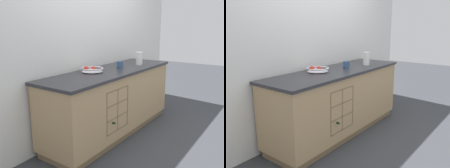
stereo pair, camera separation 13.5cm
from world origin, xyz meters
TOP-DOWN VIEW (x-y plane):
  - ground_plane at (0.00, 0.00)m, footprint 14.00×14.00m
  - back_wall at (0.00, 0.38)m, footprint 4.63×0.06m
  - kitchen_island at (-0.00, -0.00)m, footprint 2.27×0.68m
  - fruit_bowl at (-0.28, 0.12)m, footprint 0.29×0.29m
  - white_pitcher at (0.57, -0.10)m, footprint 0.15×0.10m
  - ceramic_mug at (0.18, -0.01)m, footprint 0.13×0.09m

SIDE VIEW (x-z plane):
  - ground_plane at x=0.00m, z-range 0.00..0.00m
  - kitchen_island at x=0.00m, z-range 0.01..0.91m
  - fruit_bowl at x=-0.28m, z-range 0.90..0.98m
  - ceramic_mug at x=0.18m, z-range 0.90..1.00m
  - white_pitcher at x=0.57m, z-range 0.91..1.10m
  - back_wall at x=0.00m, z-range 0.00..2.55m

